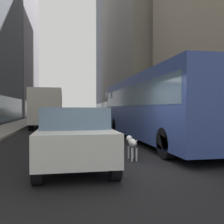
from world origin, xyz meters
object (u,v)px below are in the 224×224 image
object	(u,v)px
box_truck	(48,108)
transit_bus	(154,105)
car_yellow_taxi	(65,112)
traffic_light_near	(217,89)
car_white_van	(74,135)
dalmatian_dog	(132,143)
car_red_coupe	(87,113)
car_silver_sedan	(66,115)

from	to	relation	value
box_truck	transit_bus	bearing A→B (deg)	-60.53
transit_bus	car_yellow_taxi	world-z (taller)	transit_bus
box_truck	traffic_light_near	distance (m)	14.14
car_yellow_taxi	transit_bus	bearing A→B (deg)	-84.19
car_white_van	dalmatian_dog	xyz separation A→B (m)	(1.81, 0.31, -0.31)
car_red_coupe	dalmatian_dog	distance (m)	39.46
transit_bus	box_truck	xyz separation A→B (m)	(-5.60, 9.91, -0.11)
transit_bus	box_truck	world-z (taller)	same
car_yellow_taxi	traffic_light_near	bearing A→B (deg)	-81.59
dalmatian_dog	car_red_coupe	bearing A→B (deg)	86.81
car_yellow_taxi	car_red_coupe	bearing A→B (deg)	-44.41
car_yellow_taxi	car_white_van	size ratio (longest dim) A/B	0.90
car_red_coupe	dalmatian_dog	bearing A→B (deg)	-93.19
car_white_van	car_silver_sedan	bearing A→B (deg)	90.00
car_yellow_taxi	car_white_van	xyz separation A→B (m)	(-0.00, -43.62, 0.00)
car_silver_sedan	car_yellow_taxi	world-z (taller)	same
transit_bus	dalmatian_dog	world-z (taller)	transit_bus
car_silver_sedan	dalmatian_dog	size ratio (longest dim) A/B	4.19
transit_bus	car_silver_sedan	bearing A→B (deg)	103.35
traffic_light_near	car_yellow_taxi	bearing A→B (deg)	98.41
transit_bus	car_yellow_taxi	size ratio (longest dim) A/B	2.77
car_yellow_taxi	car_white_van	distance (m)	43.62
car_white_van	traffic_light_near	xyz separation A→B (m)	(6.10, 2.37, 1.61)
car_yellow_taxi	dalmatian_dog	distance (m)	43.36
car_yellow_taxi	car_silver_sedan	bearing A→B (deg)	-90.00
box_truck	dalmatian_dog	world-z (taller)	box_truck
car_red_coupe	traffic_light_near	world-z (taller)	traffic_light_near
car_silver_sedan	box_truck	world-z (taller)	box_truck
car_red_coupe	traffic_light_near	bearing A→B (deg)	-86.78
transit_bus	dalmatian_dog	bearing A→B (deg)	-118.80
car_red_coupe	dalmatian_dog	size ratio (longest dim) A/B	4.36
dalmatian_dog	traffic_light_near	bearing A→B (deg)	25.66
car_white_van	dalmatian_dog	distance (m)	1.86
car_white_van	traffic_light_near	world-z (taller)	traffic_light_near
car_red_coupe	car_yellow_taxi	xyz separation A→B (m)	(-4.00, 3.92, -0.00)
box_truck	dalmatian_dog	distance (m)	14.36
car_red_coupe	transit_bus	bearing A→B (deg)	-90.00
transit_bus	box_truck	bearing A→B (deg)	119.47
car_silver_sedan	car_yellow_taxi	xyz separation A→B (m)	(0.00, 22.47, 0.00)
car_yellow_taxi	traffic_light_near	world-z (taller)	traffic_light_near
traffic_light_near	car_red_coupe	bearing A→B (deg)	93.22
car_red_coupe	box_truck	xyz separation A→B (m)	(-5.60, -25.50, 0.84)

